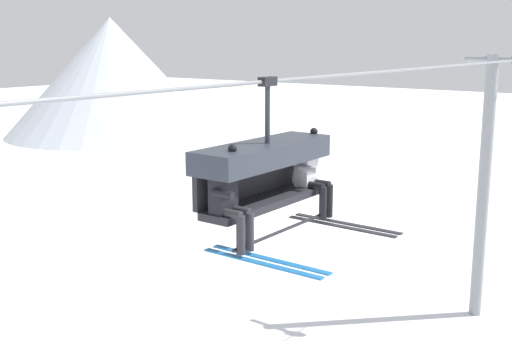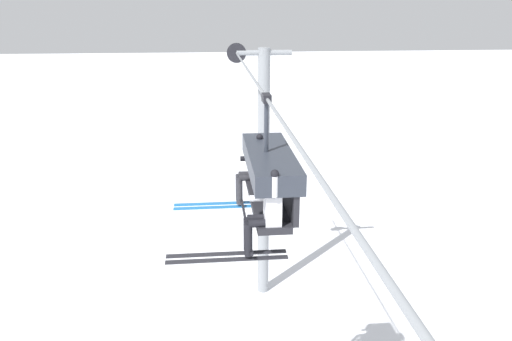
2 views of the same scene
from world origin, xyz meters
The scene contains 6 objects.
mountain_peak_east centered at (30.65, 39.41, 5.20)m, with size 19.14×19.14×10.40m.
lift_tower_far centered at (10.91, -0.02, 4.22)m, with size 0.36×1.88×8.11m.
lift_cable centered at (1.10, -0.80, 7.83)m, with size 21.63×0.05×0.05m.
chairlift_chair centered at (-1.31, -0.73, 6.72)m, with size 2.34×0.74×2.03m.
skier_black centered at (-2.26, -0.94, 6.45)m, with size 0.48×1.70×1.34m.
skier_white centered at (-0.35, -0.94, 6.45)m, with size 0.48×1.70×1.34m.
Camera 1 is at (-8.16, -5.72, 8.35)m, focal length 45.00 mm.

